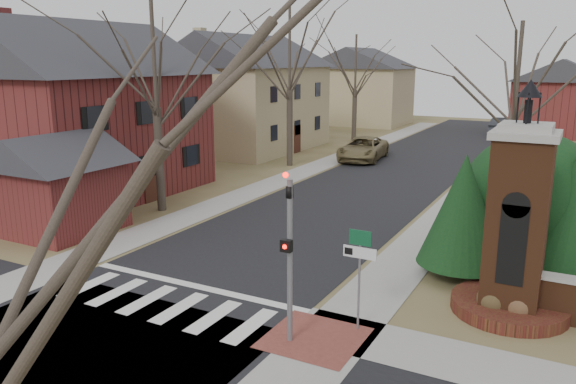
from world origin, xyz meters
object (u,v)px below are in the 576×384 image
Objects in this scene: sign_post at (359,260)px; traffic_signal_pole at (289,244)px; distant_car at (503,126)px; brick_gate_monument at (516,239)px; pickup_truck at (363,149)px.

traffic_signal_pole is at bearing -132.43° from sign_post.
distant_car is (-0.90, 45.20, -1.78)m from traffic_signal_pole.
distant_car is (-2.19, 43.79, -1.14)m from sign_post.
sign_post is at bearing -138.58° from brick_gate_monument.
pickup_truck is (-8.99, 24.34, -1.15)m from sign_post.
brick_gate_monument reaches higher than distant_car.
pickup_truck is (-7.70, 25.75, -1.78)m from traffic_signal_pole.
sign_post is at bearing 47.57° from traffic_signal_pole.
brick_gate_monument is 1.12× the size of pickup_truck.
sign_post is 0.48× the size of pickup_truck.
traffic_signal_pole reaches higher than pickup_truck.
brick_gate_monument is at bearing 41.42° from sign_post.
distant_car is at bearing 92.87° from sign_post.
sign_post is at bearing -75.68° from pickup_truck.
distant_car reaches higher than pickup_truck.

